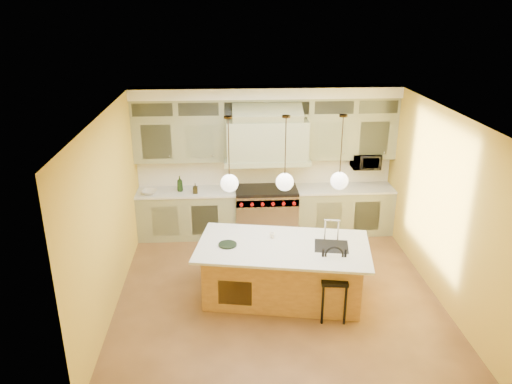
{
  "coord_description": "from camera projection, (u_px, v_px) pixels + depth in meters",
  "views": [
    {
      "loc": [
        -0.77,
        -6.89,
        4.37
      ],
      "look_at": [
        -0.29,
        0.7,
        1.45
      ],
      "focal_mm": 35.0,
      "sensor_mm": 36.0,
      "label": 1
    }
  ],
  "objects": [
    {
      "name": "back_cabinetry",
      "position": [
        266.0,
        164.0,
        9.6
      ],
      "size": [
        5.0,
        0.77,
        2.9
      ],
      "color": "gray",
      "rests_on": "floor"
    },
    {
      "name": "kitchen_island",
      "position": [
        283.0,
        270.0,
        7.73
      ],
      "size": [
        2.78,
        1.8,
        1.35
      ],
      "rotation": [
        0.0,
        0.0,
        -0.18
      ],
      "color": "#976335",
      "rests_on": "floor"
    },
    {
      "name": "wall_left",
      "position": [
        110.0,
        212.0,
        7.37
      ],
      "size": [
        0.0,
        5.0,
        5.0
      ],
      "primitive_type": "plane",
      "rotation": [
        1.57,
        0.0,
        1.57
      ],
      "color": "gold",
      "rests_on": "ground"
    },
    {
      "name": "microwave",
      "position": [
        366.0,
        161.0,
        9.72
      ],
      "size": [
        0.54,
        0.37,
        0.3
      ],
      "primitive_type": "imported",
      "color": "black",
      "rests_on": "back_cabinetry"
    },
    {
      "name": "pendant_center",
      "position": [
        285.0,
        180.0,
        7.2
      ],
      "size": [
        0.26,
        0.26,
        1.11
      ],
      "color": "#2D2319",
      "rests_on": "ceiling"
    },
    {
      "name": "pendant_right",
      "position": [
        339.0,
        179.0,
        7.24
      ],
      "size": [
        0.26,
        0.26,
        1.11
      ],
      "color": "#2D2319",
      "rests_on": "ceiling"
    },
    {
      "name": "cup",
      "position": [
        272.0,
        235.0,
        7.75
      ],
      "size": [
        0.1,
        0.1,
        0.08
      ],
      "primitive_type": "imported",
      "rotation": [
        0.0,
        0.0,
        0.1
      ],
      "color": "white",
      "rests_on": "kitchen_island"
    },
    {
      "name": "floor",
      "position": [
        277.0,
        291.0,
        8.03
      ],
      "size": [
        5.0,
        5.0,
        0.0
      ],
      "primitive_type": "plane",
      "color": "brown",
      "rests_on": "ground"
    },
    {
      "name": "ceiling",
      "position": [
        280.0,
        113.0,
        6.99
      ],
      "size": [
        5.0,
        5.0,
        0.0
      ],
      "primitive_type": "plane",
      "rotation": [
        3.14,
        0.0,
        0.0
      ],
      "color": "white",
      "rests_on": "wall_back"
    },
    {
      "name": "wall_right",
      "position": [
        440.0,
        204.0,
        7.66
      ],
      "size": [
        0.0,
        5.0,
        5.0
      ],
      "primitive_type": "plane",
      "rotation": [
        1.57,
        0.0,
        -1.57
      ],
      "color": "gold",
      "rests_on": "ground"
    },
    {
      "name": "wall_back",
      "position": [
        265.0,
        159.0,
        9.84
      ],
      "size": [
        5.0,
        0.0,
        5.0
      ],
      "primitive_type": "plane",
      "rotation": [
        1.57,
        0.0,
        0.0
      ],
      "color": "gold",
      "rests_on": "ground"
    },
    {
      "name": "pendant_left",
      "position": [
        229.0,
        181.0,
        7.15
      ],
      "size": [
        0.26,
        0.26,
        1.11
      ],
      "color": "#2D2319",
      "rests_on": "ceiling"
    },
    {
      "name": "oil_bottle_b",
      "position": [
        195.0,
        188.0,
        9.46
      ],
      "size": [
        0.09,
        0.09,
        0.2
      ],
      "primitive_type": "imported",
      "rotation": [
        0.0,
        0.0,
        -0.02
      ],
      "color": "black",
      "rests_on": "back_cabinetry"
    },
    {
      "name": "fruit_bowl",
      "position": [
        150.0,
        192.0,
        9.46
      ],
      "size": [
        0.32,
        0.32,
        0.07
      ],
      "primitive_type": "imported",
      "rotation": [
        0.0,
        0.0,
        -0.14
      ],
      "color": "beige",
      "rests_on": "back_cabinetry"
    },
    {
      "name": "counter_stool",
      "position": [
        334.0,
        280.0,
        7.18
      ],
      "size": [
        0.42,
        0.42,
        1.08
      ],
      "rotation": [
        0.0,
        0.0,
        -0.11
      ],
      "color": "black",
      "rests_on": "floor"
    },
    {
      "name": "range",
      "position": [
        266.0,
        211.0,
        9.86
      ],
      "size": [
        1.2,
        0.74,
        0.96
      ],
      "color": "silver",
      "rests_on": "floor"
    },
    {
      "name": "wall_front",
      "position": [
        303.0,
        301.0,
        5.18
      ],
      "size": [
        5.0,
        0.0,
        5.0
      ],
      "primitive_type": "plane",
      "rotation": [
        -1.57,
        0.0,
        0.0
      ],
      "color": "gold",
      "rests_on": "ground"
    },
    {
      "name": "oil_bottle_a",
      "position": [
        180.0,
        184.0,
        9.55
      ],
      "size": [
        0.13,
        0.13,
        0.3
      ],
      "primitive_type": "imported",
      "rotation": [
        0.0,
        0.0,
        0.08
      ],
      "color": "black",
      "rests_on": "back_cabinetry"
    }
  ]
}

